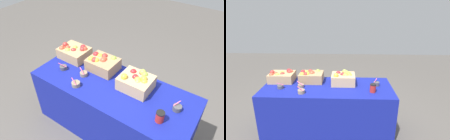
# 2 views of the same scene
# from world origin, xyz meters

# --- Properties ---
(ground_plane) EXTENTS (10.00, 10.00, 0.00)m
(ground_plane) POSITION_xyz_m (0.00, 0.00, 0.00)
(ground_plane) COLOR #56514C
(table) EXTENTS (1.90, 0.76, 0.74)m
(table) POSITION_xyz_m (0.00, 0.00, 0.37)
(table) COLOR navy
(table) RESTS_ON ground_plane
(apple_crate_left) EXTENTS (0.37, 0.30, 0.18)m
(apple_crate_left) POSITION_xyz_m (-0.73, 0.18, 0.82)
(apple_crate_left) COLOR tan
(apple_crate_left) RESTS_ON table
(apple_crate_middle) EXTENTS (0.36, 0.29, 0.18)m
(apple_crate_middle) POSITION_xyz_m (-0.28, 0.18, 0.83)
(apple_crate_middle) COLOR tan
(apple_crate_middle) RESTS_ON table
(apple_crate_right) EXTENTS (0.35, 0.30, 0.20)m
(apple_crate_right) POSITION_xyz_m (0.24, 0.11, 0.83)
(apple_crate_right) COLOR tan
(apple_crate_right) RESTS_ON table
(sample_bowl_near) EXTENTS (0.09, 0.09, 0.10)m
(sample_bowl_near) POSITION_xyz_m (0.73, 0.06, 0.77)
(sample_bowl_near) COLOR #4C4C51
(sample_bowl_near) RESTS_ON table
(sample_bowl_mid) EXTENTS (0.10, 0.09, 0.10)m
(sample_bowl_mid) POSITION_xyz_m (-0.38, -0.05, 0.76)
(sample_bowl_mid) COLOR gray
(sample_bowl_mid) RESTS_ON table
(sample_bowl_far) EXTENTS (0.10, 0.10, 0.11)m
(sample_bowl_far) POSITION_xyz_m (-0.33, -0.24, 0.77)
(sample_bowl_far) COLOR gray
(sample_bowl_far) RESTS_ON table
(sample_bowl_extra) EXTENTS (0.10, 0.09, 0.10)m
(sample_bowl_extra) POSITION_xyz_m (-0.67, -0.10, 0.76)
(sample_bowl_extra) COLOR #4C4C51
(sample_bowl_extra) RESTS_ON table
(coffee_cup) EXTENTS (0.08, 0.08, 0.12)m
(coffee_cup) POSITION_xyz_m (0.64, -0.16, 0.80)
(coffee_cup) COLOR red
(coffee_cup) RESTS_ON table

